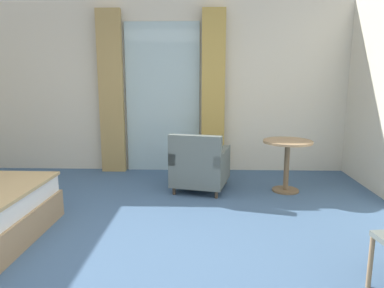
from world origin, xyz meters
TOP-DOWN VIEW (x-y plane):
  - ground at (0.00, 0.00)m, footprint 6.77×6.53m
  - wall_back at (0.00, 3.01)m, footprint 6.37×0.12m
  - balcony_glass_door at (0.08, 2.93)m, footprint 1.20×0.02m
  - curtain_panel_left at (-0.74, 2.83)m, footprint 0.39×0.10m
  - curtain_panel_right at (0.90, 2.83)m, footprint 0.37×0.10m
  - armchair_by_window at (0.71, 1.87)m, footprint 0.86×0.92m
  - round_cafe_table at (1.88, 1.85)m, footprint 0.66×0.66m

SIDE VIEW (x-z plane):
  - ground at x=0.00m, z-range -0.10..0.00m
  - armchair_by_window at x=0.71m, z-range -0.07..0.74m
  - round_cafe_table at x=1.88m, z-range 0.17..0.88m
  - balcony_glass_door at x=0.08m, z-range 0.00..2.40m
  - curtain_panel_left at x=-0.74m, z-range 0.00..2.59m
  - curtain_panel_right at x=0.90m, z-range 0.00..2.59m
  - wall_back at x=0.00m, z-range 0.00..2.73m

